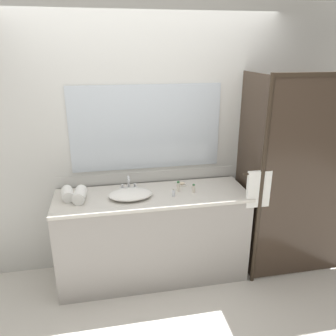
{
  "coord_description": "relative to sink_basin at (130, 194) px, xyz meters",
  "views": [
    {
      "loc": [
        -0.39,
        -2.81,
        2.19
      ],
      "look_at": [
        0.15,
        0.0,
        1.15
      ],
      "focal_mm": 35.61,
      "sensor_mm": 36.0,
      "label": 1
    }
  ],
  "objects": [
    {
      "name": "amenity_bottle_lotion",
      "position": [
        0.39,
        -0.04,
        0.0
      ],
      "size": [
        0.03,
        0.03,
        0.07
      ],
      "color": "silver",
      "rests_on": "vanity_cabinet"
    },
    {
      "name": "faucet",
      "position": [
        0.0,
        0.17,
        0.01
      ],
      "size": [
        0.17,
        0.13,
        0.14
      ],
      "color": "silver",
      "rests_on": "vanity_cabinet"
    },
    {
      "name": "rolled_towel_near_edge",
      "position": [
        -0.55,
        0.07,
        0.02
      ],
      "size": [
        0.13,
        0.2,
        0.1
      ],
      "primitive_type": "cylinder",
      "rotation": [
        1.57,
        0.0,
        0.15
      ],
      "color": "white",
      "rests_on": "vanity_cabinet"
    },
    {
      "name": "amenity_bottle_conditioner",
      "position": [
        0.46,
        0.06,
        0.02
      ],
      "size": [
        0.03,
        0.03,
        0.1
      ],
      "color": "silver",
      "rests_on": "vanity_cabinet"
    },
    {
      "name": "vanity_cabinet",
      "position": [
        0.21,
        0.04,
        -0.48
      ],
      "size": [
        1.8,
        0.58,
        0.9
      ],
      "color": "#9E9993",
      "rests_on": "ground_plane"
    },
    {
      "name": "amenity_bottle_body_wash",
      "position": [
        0.59,
        -0.0,
        0.01
      ],
      "size": [
        0.03,
        0.03,
        0.08
      ],
      "color": "silver",
      "rests_on": "vanity_cabinet"
    },
    {
      "name": "sink_basin",
      "position": [
        0.0,
        0.0,
        0.0
      ],
      "size": [
        0.4,
        0.28,
        0.06
      ],
      "primitive_type": "ellipsoid",
      "color": "white",
      "rests_on": "vanity_cabinet"
    },
    {
      "name": "wall_back_with_mirror",
      "position": [
        0.21,
        0.38,
        0.37
      ],
      "size": [
        4.4,
        0.06,
        2.6
      ],
      "color": "silver",
      "rests_on": "ground_plane"
    },
    {
      "name": "shower_enclosure",
      "position": [
        1.48,
        -0.16,
        0.09
      ],
      "size": [
        1.2,
        0.59,
        2.0
      ],
      "color": "#2D2319",
      "rests_on": "ground_plane"
    },
    {
      "name": "soap_dish",
      "position": [
        0.52,
        0.18,
        -0.02
      ],
      "size": [
        0.1,
        0.07,
        0.04
      ],
      "color": "silver",
      "rests_on": "vanity_cabinet"
    },
    {
      "name": "ground_plane",
      "position": [
        0.21,
        0.03,
        -0.93
      ],
      "size": [
        8.0,
        8.0,
        0.0
      ],
      "primitive_type": "plane",
      "color": "silver"
    },
    {
      "name": "rolled_towel_middle",
      "position": [
        -0.44,
        0.02,
        0.02
      ],
      "size": [
        0.13,
        0.22,
        0.11
      ],
      "primitive_type": "cylinder",
      "rotation": [
        1.57,
        0.0,
        -0.09
      ],
      "color": "white",
      "rests_on": "vanity_cabinet"
    }
  ]
}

